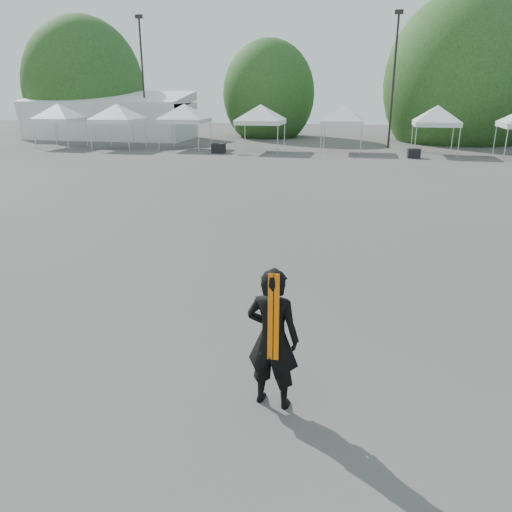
# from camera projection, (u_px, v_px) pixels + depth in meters

# --- Properties ---
(ground) EXTENTS (120.00, 120.00, 0.00)m
(ground) POSITION_uv_depth(u_px,v_px,m) (292.00, 320.00, 9.78)
(ground) COLOR #474442
(ground) RESTS_ON ground
(marquee) EXTENTS (15.00, 6.25, 4.23)m
(marquee) POSITION_uv_depth(u_px,v_px,m) (110.00, 117.00, 45.99)
(marquee) COLOR silver
(marquee) RESTS_ON ground
(light_pole_west) EXTENTS (0.60, 0.25, 10.30)m
(light_pole_west) POSITION_uv_depth(u_px,v_px,m) (143.00, 72.00, 43.07)
(light_pole_west) COLOR black
(light_pole_west) RESTS_ON ground
(light_pole_east) EXTENTS (0.60, 0.25, 9.80)m
(light_pole_east) POSITION_uv_depth(u_px,v_px,m) (394.00, 73.00, 37.14)
(light_pole_east) COLOR black
(light_pole_east) RESTS_ON ground
(tree_far_w) EXTENTS (4.80, 4.80, 7.30)m
(tree_far_w) POSITION_uv_depth(u_px,v_px,m) (84.00, 88.00, 48.75)
(tree_far_w) COLOR #382314
(tree_far_w) RESTS_ON ground
(tree_mid_w) EXTENTS (4.16, 4.16, 6.33)m
(tree_mid_w) POSITION_uv_depth(u_px,v_px,m) (269.00, 94.00, 47.24)
(tree_mid_w) COLOR #382314
(tree_mid_w) RESTS_ON ground
(tree_mid_e) EXTENTS (5.12, 5.12, 7.79)m
(tree_mid_e) POSITION_uv_depth(u_px,v_px,m) (462.00, 83.00, 42.66)
(tree_mid_e) COLOR #382314
(tree_mid_e) RESTS_ON ground
(tent_a) EXTENTS (4.23, 4.23, 3.88)m
(tent_a) POSITION_uv_depth(u_px,v_px,m) (58.00, 107.00, 38.71)
(tent_a) COLOR silver
(tent_a) RESTS_ON ground
(tent_b) EXTENTS (4.58, 4.58, 3.88)m
(tent_b) POSITION_uv_depth(u_px,v_px,m) (117.00, 107.00, 37.75)
(tent_b) COLOR silver
(tent_b) RESTS_ON ground
(tent_c) EXTENTS (4.71, 4.71, 3.88)m
(tent_c) POSITION_uv_depth(u_px,v_px,m) (184.00, 107.00, 37.76)
(tent_c) COLOR silver
(tent_c) RESTS_ON ground
(tent_d) EXTENTS (4.66, 4.66, 3.88)m
(tent_d) POSITION_uv_depth(u_px,v_px,m) (261.00, 108.00, 36.18)
(tent_d) COLOR silver
(tent_d) RESTS_ON ground
(tent_e) EXTENTS (4.21, 4.21, 3.88)m
(tent_e) POSITION_uv_depth(u_px,v_px,m) (343.00, 108.00, 35.64)
(tent_e) COLOR silver
(tent_e) RESTS_ON ground
(tent_f) EXTENTS (4.24, 4.24, 3.88)m
(tent_f) POSITION_uv_depth(u_px,v_px,m) (438.00, 109.00, 34.21)
(tent_f) COLOR silver
(tent_f) RESTS_ON ground
(man) EXTENTS (0.82, 0.60, 2.07)m
(man) POSITION_uv_depth(u_px,v_px,m) (273.00, 338.00, 6.88)
(man) COLOR black
(man) RESTS_ON ground
(crate_west) EXTENTS (0.92, 0.74, 0.68)m
(crate_west) POSITION_uv_depth(u_px,v_px,m) (219.00, 148.00, 35.71)
(crate_west) COLOR black
(crate_west) RESTS_ON ground
(crate_mid) EXTENTS (0.84, 0.68, 0.62)m
(crate_mid) POSITION_uv_depth(u_px,v_px,m) (414.00, 153.00, 33.09)
(crate_mid) COLOR black
(crate_mid) RESTS_ON ground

